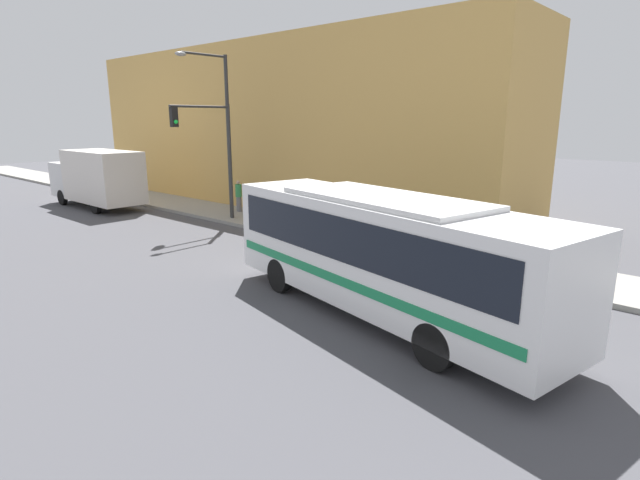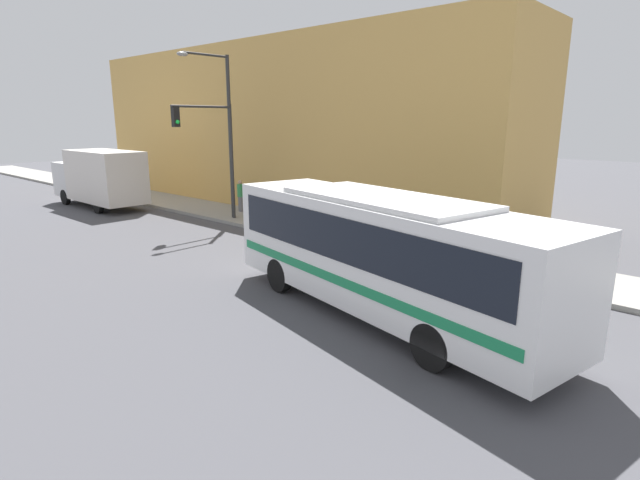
% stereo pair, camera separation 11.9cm
% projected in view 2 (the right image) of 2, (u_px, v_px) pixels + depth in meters
% --- Properties ---
extents(ground_plane, '(120.00, 120.00, 0.00)m').
position_uv_depth(ground_plane, '(408.00, 323.00, 12.61)').
color(ground_plane, '#47474C').
extents(sidewalk, '(3.18, 70.00, 0.17)m').
position_uv_depth(sidewalk, '(179.00, 203.00, 30.03)').
color(sidewalk, gray).
rests_on(sidewalk, ground_plane).
extents(building_facade, '(6.00, 29.42, 9.15)m').
position_uv_depth(building_facade, '(282.00, 127.00, 29.48)').
color(building_facade, tan).
rests_on(building_facade, ground_plane).
extents(city_bus, '(4.52, 10.44, 3.17)m').
position_uv_depth(city_bus, '(381.00, 248.00, 12.69)').
color(city_bus, white).
rests_on(city_bus, ground_plane).
extents(delivery_truck, '(2.40, 7.46, 3.30)m').
position_uv_depth(delivery_truck, '(100.00, 177.00, 28.83)').
color(delivery_truck, silver).
rests_on(delivery_truck, ground_plane).
extents(fire_hydrant, '(0.23, 0.31, 0.72)m').
position_uv_depth(fire_hydrant, '(425.00, 248.00, 17.82)').
color(fire_hydrant, '#999999').
rests_on(fire_hydrant, sidewalk).
extents(traffic_light_pole, '(3.28, 0.35, 5.57)m').
position_uv_depth(traffic_light_pole, '(213.00, 142.00, 23.55)').
color(traffic_light_pole, '#2D2D2D').
rests_on(traffic_light_pole, sidewalk).
extents(parking_meter, '(0.14, 0.14, 1.31)m').
position_uv_depth(parking_meter, '(287.00, 210.00, 22.32)').
color(parking_meter, '#2D2D2D').
rests_on(parking_meter, sidewalk).
extents(street_lamp, '(2.81, 0.28, 7.82)m').
position_uv_depth(street_lamp, '(224.00, 124.00, 24.08)').
color(street_lamp, '#2D2D2D').
rests_on(street_lamp, sidewalk).
extents(pedestrian_near_corner, '(0.34, 0.34, 1.68)m').
position_uv_depth(pedestrian_near_corner, '(240.00, 196.00, 26.84)').
color(pedestrian_near_corner, slate).
rests_on(pedestrian_near_corner, sidewalk).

